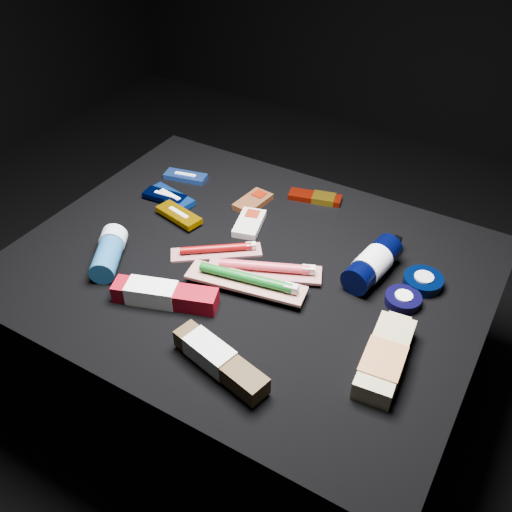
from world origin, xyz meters
The scene contains 19 objects.
ground centered at (0.00, 0.00, 0.00)m, with size 3.00×3.00×0.00m, color black.
cloth_table centered at (0.00, 0.00, 0.20)m, with size 0.98×0.78×0.40m, color black.
luna_bar_0 centered at (-0.32, 0.21, 0.41)m, with size 0.12×0.06×0.01m.
luna_bar_1 centered at (-0.29, 0.11, 0.41)m, with size 0.13×0.07×0.02m.
luna_bar_2 centered at (-0.30, 0.10, 0.41)m, with size 0.11×0.05×0.01m.
luna_bar_3 centered at (-0.22, 0.05, 0.41)m, with size 0.12×0.07×0.02m.
clif_bar_0 centered at (-0.10, 0.20, 0.41)m, with size 0.06×0.10×0.02m.
clif_bar_1 centered at (-0.07, 0.12, 0.41)m, with size 0.08×0.11×0.02m.
power_bar centered at (0.02, 0.30, 0.41)m, with size 0.13×0.07×0.02m.
lotion_bottle centered at (0.24, 0.10, 0.43)m, with size 0.08×0.20×0.06m.
cream_tin_upper centered at (0.34, 0.12, 0.41)m, with size 0.08×0.08×0.02m.
cream_tin_lower centered at (0.33, 0.05, 0.41)m, with size 0.07×0.07×0.02m.
bodywash_bottle centered at (0.35, -0.12, 0.42)m, with size 0.08×0.20×0.04m.
deodorant_stick centered at (-0.25, -0.15, 0.43)m, with size 0.11×0.14×0.06m.
toothbrush_pack_0 centered at (-0.07, 0.00, 0.41)m, with size 0.18×0.16×0.02m.
toothbrush_pack_1 centered at (0.05, -0.01, 0.42)m, with size 0.24×0.15×0.03m.
toothbrush_pack_2 centered at (0.04, -0.07, 0.42)m, with size 0.25×0.10×0.03m.
toothpaste_carton_red centered at (-0.09, -0.19, 0.42)m, with size 0.21×0.11×0.04m.
toothpaste_carton_green centered at (0.10, -0.27, 0.42)m, with size 0.20×0.09×0.04m.
Camera 1 is at (0.49, -0.79, 1.18)m, focal length 40.00 mm.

